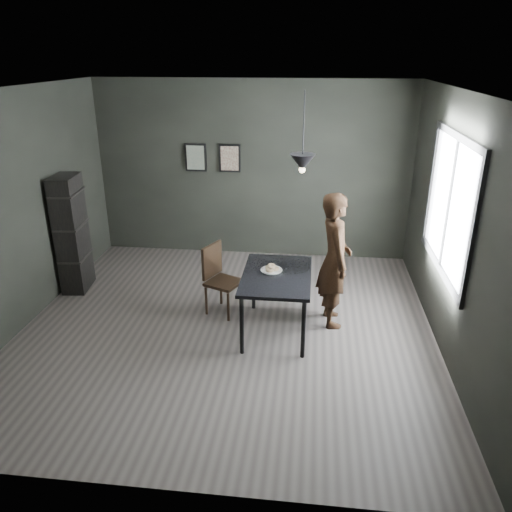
# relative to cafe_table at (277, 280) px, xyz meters

# --- Properties ---
(ground) EXTENTS (5.00, 5.00, 0.00)m
(ground) POSITION_rel_cafe_table_xyz_m (-0.60, 0.00, -0.67)
(ground) COLOR #3B3633
(ground) RESTS_ON ground
(back_wall) EXTENTS (5.00, 0.10, 2.80)m
(back_wall) POSITION_rel_cafe_table_xyz_m (-0.60, 2.50, 0.73)
(back_wall) COLOR black
(back_wall) RESTS_ON ground
(ceiling) EXTENTS (5.00, 5.00, 0.02)m
(ceiling) POSITION_rel_cafe_table_xyz_m (-0.60, 0.00, 2.13)
(ceiling) COLOR silver
(ceiling) RESTS_ON ground
(window_assembly) EXTENTS (0.04, 1.96, 1.56)m
(window_assembly) POSITION_rel_cafe_table_xyz_m (1.87, 0.20, 0.93)
(window_assembly) COLOR white
(window_assembly) RESTS_ON ground
(cafe_table) EXTENTS (0.80, 1.20, 0.75)m
(cafe_table) POSITION_rel_cafe_table_xyz_m (0.00, 0.00, 0.00)
(cafe_table) COLOR black
(cafe_table) RESTS_ON ground
(white_plate) EXTENTS (0.23, 0.23, 0.01)m
(white_plate) POSITION_rel_cafe_table_xyz_m (-0.07, 0.09, 0.08)
(white_plate) COLOR white
(white_plate) RESTS_ON cafe_table
(donut_pile) EXTENTS (0.17, 0.17, 0.08)m
(donut_pile) POSITION_rel_cafe_table_xyz_m (-0.07, 0.09, 0.12)
(donut_pile) COLOR beige
(donut_pile) RESTS_ON white_plate
(woman) EXTENTS (0.50, 0.67, 1.67)m
(woman) POSITION_rel_cafe_table_xyz_m (0.67, 0.30, 0.17)
(woman) COLOR black
(woman) RESTS_ON ground
(wood_chair) EXTENTS (0.52, 0.52, 0.91)m
(wood_chair) POSITION_rel_cafe_table_xyz_m (-0.78, 0.42, -0.15)
(wood_chair) COLOR black
(wood_chair) RESTS_ON ground
(shelf_unit) EXTENTS (0.37, 0.58, 1.64)m
(shelf_unit) POSITION_rel_cafe_table_xyz_m (-2.92, 0.87, 0.15)
(shelf_unit) COLOR black
(shelf_unit) RESTS_ON ground
(pendant_lamp) EXTENTS (0.28, 0.28, 0.86)m
(pendant_lamp) POSITION_rel_cafe_table_xyz_m (0.25, 0.10, 1.38)
(pendant_lamp) COLOR black
(pendant_lamp) RESTS_ON ground
(framed_print_left) EXTENTS (0.34, 0.04, 0.44)m
(framed_print_left) POSITION_rel_cafe_table_xyz_m (-1.50, 2.47, 0.93)
(framed_print_left) COLOR black
(framed_print_left) RESTS_ON ground
(framed_print_right) EXTENTS (0.34, 0.04, 0.44)m
(framed_print_right) POSITION_rel_cafe_table_xyz_m (-0.95, 2.47, 0.93)
(framed_print_right) COLOR black
(framed_print_right) RESTS_ON ground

